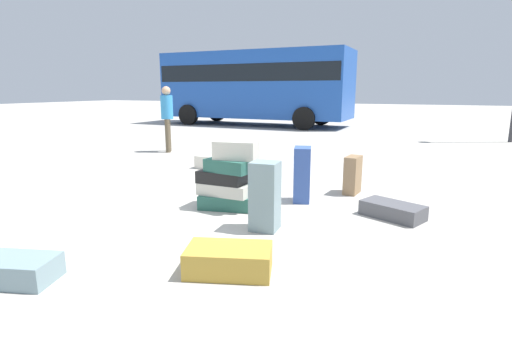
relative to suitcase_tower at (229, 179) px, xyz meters
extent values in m
plane|color=#ADA89E|center=(-0.22, -0.04, -0.39)|extent=(80.00, 80.00, 0.00)
cube|color=#26594C|center=(-0.01, 0.02, -0.30)|extent=(0.84, 0.60, 0.19)
cube|color=beige|center=(-0.04, 0.00, -0.13)|extent=(0.71, 0.42, 0.16)
cube|color=black|center=(-0.08, -0.01, 0.03)|extent=(0.65, 0.40, 0.16)
cube|color=#26594C|center=(0.03, -0.03, 0.20)|extent=(0.64, 0.43, 0.17)
cube|color=beige|center=(0.10, 0.01, 0.40)|extent=(0.59, 0.40, 0.24)
cube|color=beige|center=(-1.59, 2.26, -0.27)|extent=(0.60, 0.40, 0.26)
cube|color=#334F99|center=(0.80, 0.70, -0.01)|extent=(0.31, 0.39, 0.78)
cube|color=olive|center=(1.38, 1.43, -0.11)|extent=(0.23, 0.38, 0.58)
cube|color=#B28C33|center=(0.88, -1.69, -0.28)|extent=(0.83, 0.64, 0.23)
cube|color=gray|center=(0.76, -0.57, 0.00)|extent=(0.32, 0.30, 0.79)
cube|color=gray|center=(-0.73, -2.57, -0.29)|extent=(0.85, 0.59, 0.20)
cube|color=#4C4C51|center=(2.05, 0.46, -0.30)|extent=(0.83, 0.65, 0.18)
cylinder|color=brown|center=(-3.73, 3.77, 0.02)|extent=(0.12, 0.12, 0.84)
cylinder|color=brown|center=(-3.62, 3.58, 0.02)|extent=(0.12, 0.12, 0.84)
cylinder|color=#338CCC|center=(-3.67, 3.68, 0.73)|extent=(0.30, 0.30, 0.59)
sphere|color=tan|center=(-3.67, 3.68, 1.14)|extent=(0.22, 0.22, 0.22)
cube|color=#1E4CA5|center=(-4.78, 11.62, 1.36)|extent=(8.36, 2.66, 2.80)
cube|color=black|center=(-4.78, 11.62, 1.85)|extent=(8.20, 2.68, 0.70)
cylinder|color=black|center=(-2.05, 12.81, 0.06)|extent=(0.90, 0.27, 0.90)
cylinder|color=black|center=(-2.10, 10.31, 0.06)|extent=(0.90, 0.27, 0.90)
cylinder|color=black|center=(-7.46, 12.92, 0.06)|extent=(0.90, 0.27, 0.90)
cylinder|color=black|center=(-7.51, 10.42, 0.06)|extent=(0.90, 0.27, 0.90)
camera|label=1|loc=(2.38, -4.50, 1.18)|focal=27.49mm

